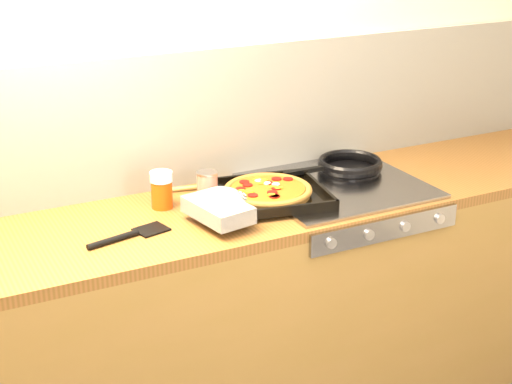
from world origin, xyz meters
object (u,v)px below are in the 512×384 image
pizza_on_tray (254,196)px  frying_pan (349,166)px  juice_glass (162,190)px  tomato_can (207,186)px

pizza_on_tray → frying_pan: size_ratio=1.33×
pizza_on_tray → juice_glass: (-0.28, 0.14, 0.02)m
pizza_on_tray → tomato_can: bearing=130.7°
frying_pan → juice_glass: 0.76m
tomato_can → juice_glass: juice_glass is taller
frying_pan → tomato_can: (-0.59, 0.00, 0.02)m
frying_pan → pizza_on_tray: bearing=-164.8°
pizza_on_tray → frying_pan: 0.50m
frying_pan → tomato_can: 0.59m
tomato_can → frying_pan: bearing=-0.4°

